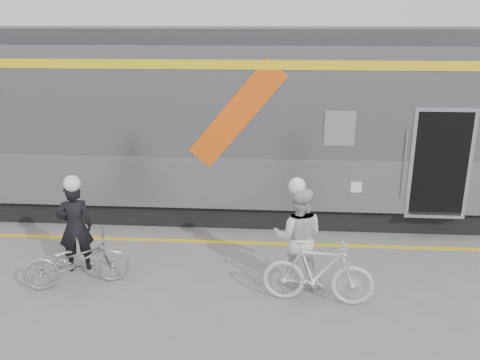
# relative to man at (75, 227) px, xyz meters

# --- Properties ---
(ground) EXTENTS (90.00, 90.00, 0.00)m
(ground) POSITION_rel_man_xyz_m (2.80, -0.84, -0.82)
(ground) COLOR slate
(ground) RESTS_ON ground
(train) EXTENTS (24.00, 3.17, 4.10)m
(train) POSITION_rel_man_xyz_m (4.52, 3.36, 1.24)
(train) COLOR black
(train) RESTS_ON ground
(safety_strip) EXTENTS (24.00, 0.12, 0.01)m
(safety_strip) POSITION_rel_man_xyz_m (2.80, 1.31, -0.81)
(safety_strip) COLOR yellow
(safety_strip) RESTS_ON ground
(man) EXTENTS (0.69, 0.57, 1.63)m
(man) POSITION_rel_man_xyz_m (0.00, 0.00, 0.00)
(man) COLOR black
(man) RESTS_ON ground
(bicycle_left) EXTENTS (1.81, 1.15, 0.90)m
(bicycle_left) POSITION_rel_man_xyz_m (0.20, -0.55, -0.37)
(bicycle_left) COLOR #96989D
(bicycle_left) RESTS_ON ground
(woman) EXTENTS (0.90, 0.73, 1.73)m
(woman) POSITION_rel_man_xyz_m (3.87, -0.26, 0.05)
(woman) COLOR silver
(woman) RESTS_ON ground
(bicycle_right) EXTENTS (1.79, 0.66, 1.05)m
(bicycle_right) POSITION_rel_man_xyz_m (4.17, -0.81, -0.29)
(bicycle_right) COLOR silver
(bicycle_right) RESTS_ON ground
(helmet_man) EXTENTS (0.28, 0.28, 0.28)m
(helmet_man) POSITION_rel_man_xyz_m (0.00, 0.00, 0.96)
(helmet_man) COLOR white
(helmet_man) RESTS_ON man
(helmet_woman) EXTENTS (0.28, 0.28, 0.28)m
(helmet_woman) POSITION_rel_man_xyz_m (3.87, -0.26, 1.05)
(helmet_woman) COLOR white
(helmet_woman) RESTS_ON woman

